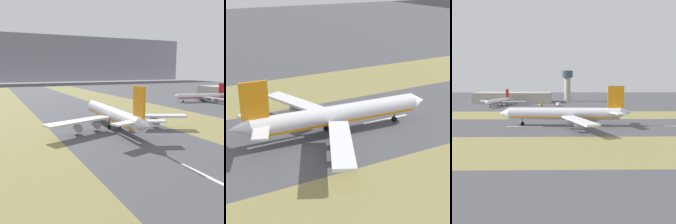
% 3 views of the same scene
% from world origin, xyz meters
% --- Properties ---
extents(ground_plane, '(800.00, 800.00, 0.00)m').
position_xyz_m(ground_plane, '(0.00, 0.00, 0.00)').
color(ground_plane, '#4C4C51').
extents(grass_median_west, '(40.00, 600.00, 0.01)m').
position_xyz_m(grass_median_west, '(-45.00, 0.00, 0.00)').
color(grass_median_west, olive).
rests_on(grass_median_west, ground).
extents(grass_median_east, '(40.00, 600.00, 0.01)m').
position_xyz_m(grass_median_east, '(45.00, 0.00, 0.00)').
color(grass_median_east, olive).
rests_on(grass_median_east, ground).
extents(centreline_dash_near, '(1.20, 18.00, 0.01)m').
position_xyz_m(centreline_dash_near, '(0.00, -59.37, 0.01)').
color(centreline_dash_near, silver).
rests_on(centreline_dash_near, ground).
extents(centreline_dash_mid, '(1.20, 18.00, 0.01)m').
position_xyz_m(centreline_dash_mid, '(0.00, -19.37, 0.01)').
color(centreline_dash_mid, silver).
rests_on(centreline_dash_mid, ground).
extents(centreline_dash_far, '(1.20, 18.00, 0.01)m').
position_xyz_m(centreline_dash_far, '(0.00, 20.63, 0.01)').
color(centreline_dash_far, silver).
rests_on(centreline_dash_far, ground).
extents(airplane_main_jet, '(64.06, 67.19, 20.20)m').
position_xyz_m(airplane_main_jet, '(1.99, -1.27, 6.02)').
color(airplane_main_jet, white).
rests_on(airplane_main_jet, ground).
extents(airplane_parked_apron, '(48.36, 45.41, 14.70)m').
position_xyz_m(airplane_parked_apron, '(110.55, 58.21, 4.38)').
color(airplane_parked_apron, white).
rests_on(airplane_parked_apron, ground).
extents(mountain_ridge, '(800.00, 120.00, 98.55)m').
position_xyz_m(mountain_ridge, '(0.00, 520.00, 49.28)').
color(mountain_ridge, gray).
rests_on(mountain_ridge, ground).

